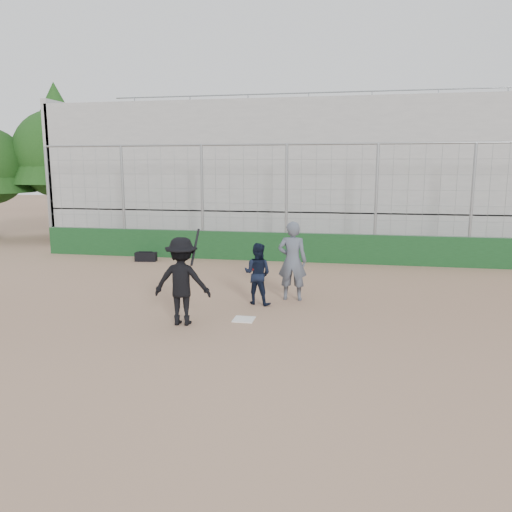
% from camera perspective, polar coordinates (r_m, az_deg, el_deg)
% --- Properties ---
extents(ground, '(90.00, 90.00, 0.00)m').
position_cam_1_polar(ground, '(10.78, -1.40, -7.31)').
color(ground, brown).
rests_on(ground, ground).
extents(home_plate, '(0.44, 0.44, 0.02)m').
position_cam_1_polar(home_plate, '(10.77, -1.40, -7.25)').
color(home_plate, white).
rests_on(home_plate, ground).
extents(backstop, '(18.10, 0.25, 4.04)m').
position_cam_1_polar(backstop, '(17.34, 3.45, 2.53)').
color(backstop, '#123918').
rests_on(backstop, ground).
extents(bleachers, '(20.25, 6.70, 6.98)m').
position_cam_1_polar(bleachers, '(22.12, 5.16, 9.23)').
color(bleachers, '#969696').
rests_on(bleachers, ground).
extents(tree_left, '(4.48, 4.48, 7.00)m').
position_cam_1_polar(tree_left, '(24.87, -21.78, 12.03)').
color(tree_left, '#392114').
rests_on(tree_left, ground).
extents(batter_at_plate, '(1.22, 0.82, 1.97)m').
position_cam_1_polar(batter_at_plate, '(10.39, -8.45, -2.86)').
color(batter_at_plate, black).
rests_on(batter_at_plate, ground).
extents(catcher_crouched, '(0.86, 0.76, 1.02)m').
position_cam_1_polar(catcher_crouched, '(11.86, 0.16, -3.17)').
color(catcher_crouched, black).
rests_on(catcher_crouched, ground).
extents(umpire, '(0.71, 0.47, 1.75)m').
position_cam_1_polar(umpire, '(12.22, 4.17, -1.02)').
color(umpire, '#4D5462').
rests_on(umpire, ground).
extents(equipment_bag, '(0.77, 0.40, 0.35)m').
position_cam_1_polar(equipment_bag, '(17.84, -12.46, -0.08)').
color(equipment_bag, black).
rests_on(equipment_bag, ground).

